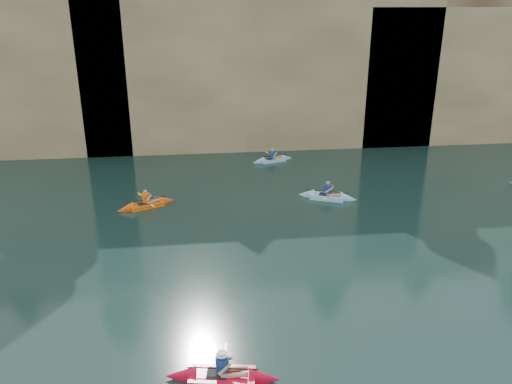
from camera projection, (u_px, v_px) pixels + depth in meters
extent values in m
plane|color=black|center=(300.00, 353.00, 14.60)|extent=(160.00, 160.00, 0.00)
cube|color=tan|center=(226.00, 52.00, 40.36)|extent=(70.00, 16.00, 12.00)
cube|color=tan|center=(263.00, 66.00, 33.82)|extent=(24.00, 2.40, 11.40)
cube|color=black|center=(177.00, 130.00, 33.97)|extent=(3.50, 1.00, 3.20)
cube|color=black|center=(376.00, 115.00, 35.35)|extent=(5.00, 1.00, 4.50)
cube|color=red|center=(223.00, 377.00, 13.48)|extent=(2.54, 1.16, 0.28)
cone|color=red|center=(265.00, 378.00, 13.44)|extent=(0.97, 0.86, 0.73)
cone|color=red|center=(180.00, 375.00, 13.53)|extent=(0.97, 0.86, 0.73)
cube|color=black|center=(217.00, 373.00, 13.45)|extent=(0.62, 0.54, 0.04)
cube|color=navy|center=(222.00, 365.00, 13.35)|extent=(0.34, 0.25, 0.46)
sphere|color=tan|center=(222.00, 355.00, 13.23)|extent=(0.19, 0.19, 0.19)
cylinder|color=black|center=(222.00, 368.00, 13.39)|extent=(1.93, 0.36, 0.04)
cube|color=#F7F614|center=(226.00, 347.00, 14.20)|extent=(0.15, 0.43, 0.02)
cylinder|color=white|center=(222.00, 354.00, 13.22)|extent=(0.33, 0.33, 0.09)
cube|color=#EB5B0E|center=(146.00, 205.00, 25.13)|extent=(2.43, 1.64, 0.26)
cone|color=#EB5B0E|center=(167.00, 200.00, 25.67)|extent=(1.04, 0.98, 0.70)
cone|color=#EB5B0E|center=(125.00, 209.00, 24.58)|extent=(1.04, 0.98, 0.70)
cube|color=black|center=(143.00, 204.00, 25.02)|extent=(0.68, 0.63, 0.04)
cube|color=orange|center=(146.00, 198.00, 25.00)|extent=(0.38, 0.32, 0.47)
sphere|color=tan|center=(145.00, 192.00, 24.88)|extent=(0.20, 0.20, 0.20)
cylinder|color=black|center=(146.00, 200.00, 25.03)|extent=(1.89, 0.90, 0.04)
cube|color=#F7F614|center=(140.00, 194.00, 25.78)|extent=(0.25, 0.41, 0.02)
cube|color=#F7F614|center=(153.00, 206.00, 24.29)|extent=(0.25, 0.41, 0.02)
cube|color=#94DBF7|center=(327.00, 196.00, 26.20)|extent=(2.50, 1.64, 0.27)
cone|color=#94DBF7|center=(349.00, 199.00, 25.91)|extent=(1.06, 1.01, 0.74)
cone|color=#94DBF7|center=(306.00, 194.00, 26.48)|extent=(1.06, 1.01, 0.74)
cube|color=black|center=(325.00, 194.00, 26.20)|extent=(0.69, 0.64, 0.04)
cube|color=navy|center=(328.00, 189.00, 26.06)|extent=(0.39, 0.33, 0.49)
sphere|color=tan|center=(328.00, 183.00, 25.93)|extent=(0.21, 0.21, 0.21)
cylinder|color=black|center=(328.00, 192.00, 26.10)|extent=(2.03, 0.88, 0.04)
cube|color=#F7F614|center=(330.00, 185.00, 26.99)|extent=(0.24, 0.42, 0.02)
cube|color=#F7F614|center=(325.00, 198.00, 25.20)|extent=(0.24, 0.42, 0.02)
cube|color=#8CC4EA|center=(273.00, 160.00, 32.46)|extent=(2.32, 1.31, 0.24)
cone|color=#8CC4EA|center=(287.00, 158.00, 32.86)|extent=(0.94, 0.86, 0.66)
cone|color=#8CC4EA|center=(258.00, 162.00, 32.06)|extent=(0.94, 0.86, 0.66)
cube|color=black|center=(270.00, 159.00, 32.37)|extent=(0.65, 0.56, 0.04)
cube|color=#1A3C94|center=(273.00, 155.00, 32.34)|extent=(0.34, 0.27, 0.44)
sphere|color=tan|center=(273.00, 150.00, 32.22)|extent=(0.19, 0.19, 0.19)
cylinder|color=black|center=(273.00, 156.00, 32.36)|extent=(1.88, 0.61, 0.04)
cube|color=#F7F614|center=(267.00, 153.00, 33.11)|extent=(0.20, 0.42, 0.02)
cube|color=#F7F614|center=(279.00, 159.00, 31.62)|extent=(0.20, 0.42, 0.02)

